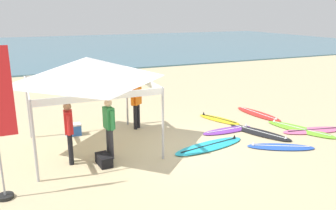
{
  "coord_description": "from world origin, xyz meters",
  "views": [
    {
      "loc": [
        -4.23,
        -8.64,
        4.0
      ],
      "look_at": [
        0.19,
        1.39,
        1.0
      ],
      "focal_mm": 36.65,
      "sensor_mm": 36.0,
      "label": 1
    }
  ],
  "objects_px": {
    "surfboard_lime": "(300,129)",
    "person_green": "(109,125)",
    "surfboard_black": "(260,133)",
    "gear_bag_near_tent": "(104,160)",
    "surfboard_blue": "(280,147)",
    "surfboard_purple": "(228,130)",
    "cooler_box": "(73,129)",
    "canopy_tent": "(87,70)",
    "person_red": "(69,129)",
    "surfboard_red": "(258,114)",
    "person_orange": "(136,101)",
    "surfboard_pink": "(314,130)",
    "surfboard_yellow": "(219,119)",
    "banner_flag": "(2,131)",
    "surfboard_cyan": "(210,146)"
  },
  "relations": [
    {
      "from": "surfboard_pink",
      "to": "surfboard_lime",
      "type": "relative_size",
      "value": 0.94
    },
    {
      "from": "surfboard_black",
      "to": "surfboard_lime",
      "type": "bearing_deg",
      "value": -10.64
    },
    {
      "from": "surfboard_pink",
      "to": "surfboard_yellow",
      "type": "bearing_deg",
      "value": 134.38
    },
    {
      "from": "surfboard_black",
      "to": "gear_bag_near_tent",
      "type": "xyz_separation_m",
      "value": [
        -5.41,
        -0.28,
        0.1
      ]
    },
    {
      "from": "surfboard_lime",
      "to": "person_green",
      "type": "xyz_separation_m",
      "value": [
        -6.64,
        0.39,
        0.95
      ]
    },
    {
      "from": "surfboard_black",
      "to": "banner_flag",
      "type": "xyz_separation_m",
      "value": [
        -7.72,
        -1.09,
        1.54
      ]
    },
    {
      "from": "person_red",
      "to": "surfboard_blue",
      "type": "bearing_deg",
      "value": -13.79
    },
    {
      "from": "surfboard_blue",
      "to": "person_red",
      "type": "bearing_deg",
      "value": 166.21
    },
    {
      "from": "surfboard_red",
      "to": "cooler_box",
      "type": "distance_m",
      "value": 7.16
    },
    {
      "from": "surfboard_black",
      "to": "banner_flag",
      "type": "height_order",
      "value": "banner_flag"
    },
    {
      "from": "person_orange",
      "to": "cooler_box",
      "type": "distance_m",
      "value": 2.31
    },
    {
      "from": "person_green",
      "to": "person_orange",
      "type": "xyz_separation_m",
      "value": [
        1.5,
        2.09,
        0.0
      ]
    },
    {
      "from": "surfboard_lime",
      "to": "banner_flag",
      "type": "xyz_separation_m",
      "value": [
        -9.23,
        -0.81,
        1.54
      ]
    },
    {
      "from": "surfboard_black",
      "to": "gear_bag_near_tent",
      "type": "height_order",
      "value": "gear_bag_near_tent"
    },
    {
      "from": "person_green",
      "to": "surfboard_cyan",
      "type": "bearing_deg",
      "value": -8.52
    },
    {
      "from": "cooler_box",
      "to": "surfboard_blue",
      "type": "bearing_deg",
      "value": -33.61
    },
    {
      "from": "surfboard_red",
      "to": "cooler_box",
      "type": "xyz_separation_m",
      "value": [
        -7.13,
        0.62,
        0.16
      ]
    },
    {
      "from": "surfboard_lime",
      "to": "person_green",
      "type": "bearing_deg",
      "value": 176.64
    },
    {
      "from": "person_green",
      "to": "cooler_box",
      "type": "bearing_deg",
      "value": 105.94
    },
    {
      "from": "person_green",
      "to": "surfboard_yellow",
      "type": "bearing_deg",
      "value": 20.35
    },
    {
      "from": "canopy_tent",
      "to": "cooler_box",
      "type": "relative_size",
      "value": 6.84
    },
    {
      "from": "canopy_tent",
      "to": "surfboard_yellow",
      "type": "distance_m",
      "value": 5.55
    },
    {
      "from": "surfboard_red",
      "to": "surfboard_black",
      "type": "height_order",
      "value": "same"
    },
    {
      "from": "person_red",
      "to": "banner_flag",
      "type": "relative_size",
      "value": 0.5
    },
    {
      "from": "surfboard_yellow",
      "to": "person_orange",
      "type": "bearing_deg",
      "value": 173.34
    },
    {
      "from": "person_green",
      "to": "gear_bag_near_tent",
      "type": "bearing_deg",
      "value": -125.81
    },
    {
      "from": "cooler_box",
      "to": "surfboard_lime",
      "type": "bearing_deg",
      "value": -20.28
    },
    {
      "from": "person_orange",
      "to": "surfboard_black",
      "type": "bearing_deg",
      "value": -31.19
    },
    {
      "from": "surfboard_blue",
      "to": "banner_flag",
      "type": "bearing_deg",
      "value": 178.58
    },
    {
      "from": "banner_flag",
      "to": "surfboard_lime",
      "type": "bearing_deg",
      "value": 5.0
    },
    {
      "from": "surfboard_red",
      "to": "surfboard_lime",
      "type": "relative_size",
      "value": 0.92
    },
    {
      "from": "canopy_tent",
      "to": "person_red",
      "type": "height_order",
      "value": "canopy_tent"
    },
    {
      "from": "surfboard_purple",
      "to": "person_red",
      "type": "bearing_deg",
      "value": -175.11
    },
    {
      "from": "canopy_tent",
      "to": "person_orange",
      "type": "height_order",
      "value": "canopy_tent"
    },
    {
      "from": "surfboard_red",
      "to": "gear_bag_near_tent",
      "type": "xyz_separation_m",
      "value": [
        -6.75,
        -2.07,
        0.1
      ]
    },
    {
      "from": "canopy_tent",
      "to": "surfboard_red",
      "type": "height_order",
      "value": "canopy_tent"
    },
    {
      "from": "surfboard_yellow",
      "to": "person_green",
      "type": "relative_size",
      "value": 1.08
    },
    {
      "from": "cooler_box",
      "to": "canopy_tent",
      "type": "bearing_deg",
      "value": -75.61
    },
    {
      "from": "surfboard_purple",
      "to": "surfboard_lime",
      "type": "xyz_separation_m",
      "value": [
        2.37,
        -0.93,
        -0.0
      ]
    },
    {
      "from": "surfboard_purple",
      "to": "surfboard_blue",
      "type": "bearing_deg",
      "value": -72.04
    },
    {
      "from": "surfboard_blue",
      "to": "surfboard_purple",
      "type": "bearing_deg",
      "value": 107.96
    },
    {
      "from": "surfboard_lime",
      "to": "surfboard_black",
      "type": "bearing_deg",
      "value": 169.36
    },
    {
      "from": "surfboard_purple",
      "to": "surfboard_red",
      "type": "xyz_separation_m",
      "value": [
        2.2,
        1.15,
        -0.0
      ]
    },
    {
      "from": "person_green",
      "to": "cooler_box",
      "type": "distance_m",
      "value": 2.53
    },
    {
      "from": "canopy_tent",
      "to": "person_green",
      "type": "xyz_separation_m",
      "value": [
        0.32,
        -0.98,
        -1.4
      ]
    },
    {
      "from": "person_green",
      "to": "person_orange",
      "type": "relative_size",
      "value": 1.0
    },
    {
      "from": "surfboard_black",
      "to": "canopy_tent",
      "type": "bearing_deg",
      "value": 168.7
    },
    {
      "from": "surfboard_purple",
      "to": "surfboard_lime",
      "type": "height_order",
      "value": "same"
    },
    {
      "from": "surfboard_black",
      "to": "person_green",
      "type": "distance_m",
      "value": 5.22
    },
    {
      "from": "surfboard_pink",
      "to": "cooler_box",
      "type": "relative_size",
      "value": 4.8
    }
  ]
}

